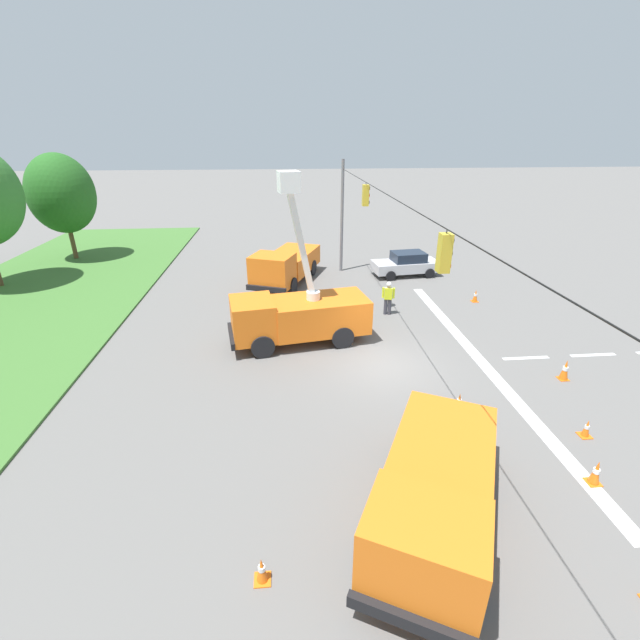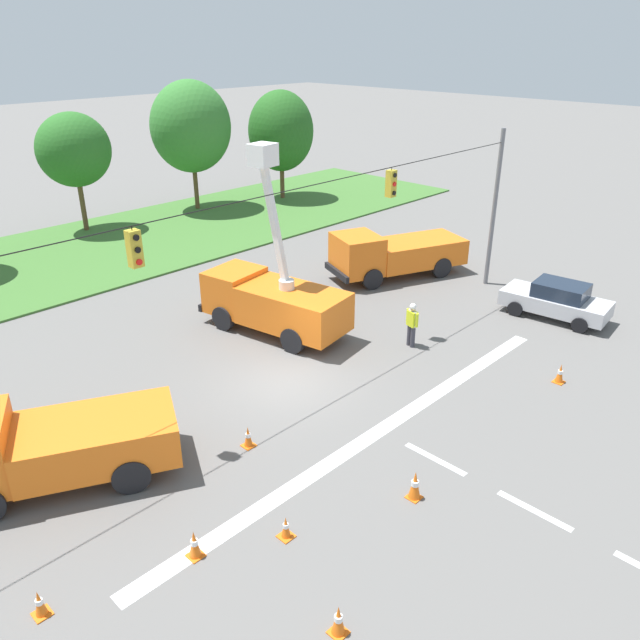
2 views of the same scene
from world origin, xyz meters
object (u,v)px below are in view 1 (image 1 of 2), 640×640
(road_worker, at_px, (388,296))
(traffic_cone_far_left, at_px, (475,296))
(traffic_cone_foreground_right, at_px, (565,370))
(traffic_cone_lane_edge_a, at_px, (262,570))
(sedan_silver, at_px, (406,264))
(utility_truck_support_far, at_px, (285,265))
(traffic_cone_mid_left, at_px, (459,402))
(utility_truck_bucket_lift, at_px, (298,313))
(traffic_cone_lane_edge_b, at_px, (587,429))
(tree_east_end, at_px, (61,194))
(traffic_cone_near_bucket, at_px, (596,472))
(utility_truck_support_near, at_px, (435,492))

(road_worker, relative_size, traffic_cone_far_left, 2.53)
(traffic_cone_foreground_right, relative_size, traffic_cone_lane_edge_a, 1.28)
(sedan_silver, relative_size, traffic_cone_lane_edge_a, 6.94)
(utility_truck_support_far, distance_m, traffic_cone_far_left, 11.33)
(traffic_cone_mid_left, bearing_deg, traffic_cone_foreground_right, -71.95)
(utility_truck_bucket_lift, relative_size, traffic_cone_foreground_right, 8.92)
(traffic_cone_foreground_right, bearing_deg, traffic_cone_lane_edge_b, 157.27)
(utility_truck_support_far, distance_m, sedan_silver, 8.00)
(utility_truck_support_far, bearing_deg, road_worker, -136.46)
(sedan_silver, distance_m, traffic_cone_lane_edge_a, 22.18)
(traffic_cone_mid_left, distance_m, traffic_cone_far_left, 10.93)
(traffic_cone_far_left, bearing_deg, traffic_cone_foreground_right, 179.63)
(traffic_cone_far_left, bearing_deg, utility_truck_bucket_lift, 112.28)
(traffic_cone_lane_edge_a, bearing_deg, traffic_cone_mid_left, -49.49)
(traffic_cone_lane_edge_b, bearing_deg, tree_east_end, 47.51)
(tree_east_end, height_order, road_worker, tree_east_end)
(tree_east_end, distance_m, traffic_cone_near_bucket, 34.15)
(traffic_cone_mid_left, relative_size, traffic_cone_lane_edge_a, 1.01)
(utility_truck_support_far, distance_m, road_worker, 7.54)
(utility_truck_support_far, xyz_separation_m, sedan_silver, (0.92, -7.94, -0.40))
(tree_east_end, xyz_separation_m, sedan_silver, (-5.97, -23.41, -3.94))
(utility_truck_bucket_lift, xyz_separation_m, traffic_cone_lane_edge_b, (-7.38, -8.64, -1.14))
(traffic_cone_mid_left, relative_size, traffic_cone_lane_edge_b, 1.10)
(utility_truck_support_far, height_order, traffic_cone_lane_edge_a, utility_truck_support_far)
(tree_east_end, distance_m, traffic_cone_foreground_right, 32.59)
(utility_truck_support_near, height_order, traffic_cone_far_left, utility_truck_support_near)
(traffic_cone_near_bucket, xyz_separation_m, traffic_cone_lane_edge_b, (1.86, -1.05, -0.08))
(utility_truck_support_near, xyz_separation_m, traffic_cone_mid_left, (4.57, -2.49, -0.84))
(utility_truck_support_far, bearing_deg, traffic_cone_mid_left, -157.83)
(traffic_cone_foreground_right, distance_m, traffic_cone_lane_edge_b, 3.53)
(utility_truck_support_near, relative_size, utility_truck_support_far, 0.91)
(road_worker, xyz_separation_m, traffic_cone_lane_edge_b, (-10.16, -3.90, -0.72))
(traffic_cone_foreground_right, distance_m, traffic_cone_lane_edge_a, 13.31)
(utility_truck_support_near, relative_size, traffic_cone_near_bucket, 8.85)
(tree_east_end, xyz_separation_m, traffic_cone_lane_edge_b, (-22.51, -24.57, -4.45))
(road_worker, xyz_separation_m, traffic_cone_foreground_right, (-6.90, -5.27, -0.59))
(tree_east_end, height_order, utility_truck_bucket_lift, tree_east_end)
(utility_truck_bucket_lift, bearing_deg, sedan_silver, -39.23)
(utility_truck_bucket_lift, xyz_separation_m, sedan_silver, (9.16, -7.48, -0.63))
(traffic_cone_near_bucket, relative_size, traffic_cone_lane_edge_b, 1.23)
(traffic_cone_foreground_right, bearing_deg, utility_truck_support_near, 130.10)
(utility_truck_support_far, bearing_deg, utility_truck_support_near, -170.24)
(utility_truck_support_far, distance_m, traffic_cone_near_bucket, 19.27)
(traffic_cone_lane_edge_b, bearing_deg, traffic_cone_foreground_right, -22.73)
(sedan_silver, bearing_deg, traffic_cone_far_left, -152.95)
(utility_truck_bucket_lift, xyz_separation_m, traffic_cone_lane_edge_a, (-11.22, 1.26, -1.11))
(traffic_cone_lane_edge_b, xyz_separation_m, traffic_cone_far_left, (11.50, -1.42, 0.06))
(sedan_silver, xyz_separation_m, traffic_cone_far_left, (-5.04, -2.58, -0.45))
(traffic_cone_mid_left, bearing_deg, traffic_cone_lane_edge_a, 130.51)
(utility_truck_support_far, relative_size, traffic_cone_lane_edge_a, 11.05)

